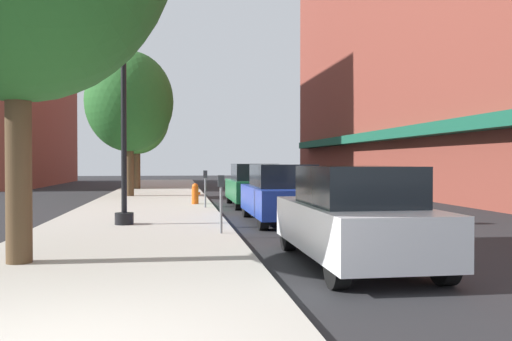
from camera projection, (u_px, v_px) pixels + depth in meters
ground_plane at (246, 202)px, 22.74m from camera, size 90.00×90.00×0.00m
sidewalk_slab at (153, 200)px, 23.14m from camera, size 4.80×50.00×0.12m
building_far_background at (12, 47)px, 39.16m from camera, size 6.80×18.00×20.49m
lamppost at (124, 105)px, 13.59m from camera, size 0.48×0.48×5.90m
fire_hydrant at (195, 194)px, 20.28m from camera, size 0.33×0.26×0.79m
parking_meter_near at (221, 197)px, 11.94m from camera, size 0.14×0.09×1.31m
parking_meter_far at (205, 184)px, 18.68m from camera, size 0.14×0.09×1.31m
tree_near at (137, 117)px, 31.76m from camera, size 3.88×3.88×6.55m
tree_mid at (129, 102)px, 25.04m from camera, size 4.13×4.13×6.85m
car_white at (354, 217)px, 8.85m from camera, size 1.80×4.30×1.66m
car_blue at (281, 194)px, 15.05m from camera, size 1.80×4.30×1.66m
car_green at (253, 186)px, 20.60m from camera, size 1.80×4.30×1.66m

